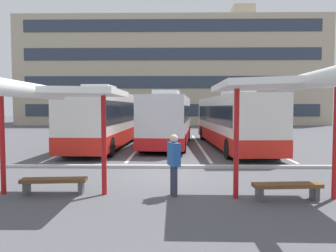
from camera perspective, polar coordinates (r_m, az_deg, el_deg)
The scene contains 15 objects.
ground_plane at distance 11.63m, azimuth -0.09°, elevation -8.84°, with size 160.00×160.00×0.00m, color #515156.
terminal_building at distance 50.53m, azimuth 0.73°, elevation 9.15°, with size 43.54×13.41×17.92m.
coach_bus_0 at distance 19.93m, azimuth -10.99°, elevation 1.12°, with size 2.87×10.87×3.69m.
coach_bus_1 at distance 20.73m, azimuth 0.06°, elevation 1.00°, with size 3.33×10.22×3.47m.
coach_bus_2 at distance 20.05m, azimuth 11.17°, elevation 0.78°, with size 3.04×12.48×3.45m.
lane_stripe_0 at distance 21.85m, azimuth -14.67°, elevation -3.22°, with size 0.16×14.00×0.01m, color white.
lane_stripe_1 at distance 21.15m, azimuth -4.76°, elevation -3.34°, with size 0.16×14.00×0.01m, color white.
lane_stripe_2 at distance 21.12m, azimuth 5.50°, elevation -3.35°, with size 0.16×14.00×0.01m, color white.
lane_stripe_3 at distance 21.75m, azimuth 15.48°, elevation -3.26°, with size 0.16×14.00×0.01m, color white.
waiting_shelter_0 at distance 9.24m, azimuth -20.52°, elevation 5.31°, with size 3.86×4.64×3.03m.
bench_0 at distance 9.73m, azimuth -19.61°, elevation -9.40°, with size 1.83×0.57×0.45m.
waiting_shelter_1 at distance 8.83m, azimuth 21.00°, elevation 6.60°, with size 3.64×4.76×3.22m.
bench_1 at distance 9.15m, azimuth 20.42°, elevation -10.22°, with size 1.83×0.57×0.45m.
platform_kerb at distance 13.08m, azimuth 0.03°, elevation -7.21°, with size 44.00×0.24×0.12m, color #ADADA8.
waiting_passenger_0 at distance 8.89m, azimuth 1.05°, elevation -6.10°, with size 0.38×0.54×1.71m.
Camera 1 is at (0.20, -11.37, 2.45)m, focal length 34.29 mm.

